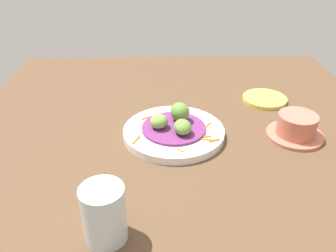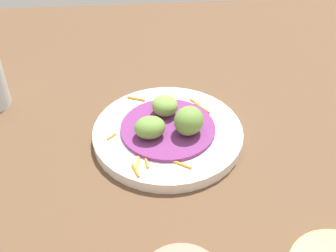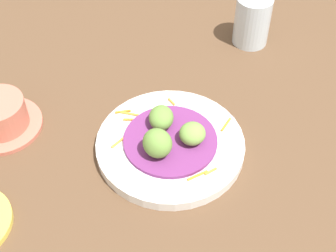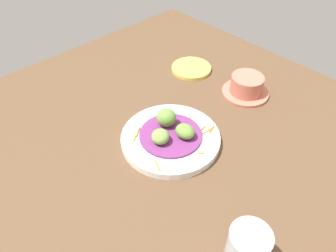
{
  "view_description": "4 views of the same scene",
  "coord_description": "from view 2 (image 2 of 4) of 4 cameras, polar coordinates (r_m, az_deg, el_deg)",
  "views": [
    {
      "loc": [
        3.79,
        75.25,
        47.93
      ],
      "look_at": [
        2.5,
        3.84,
        5.64
      ],
      "focal_mm": 37.29,
      "sensor_mm": 36.0,
      "label": 1
    },
    {
      "loc": [
        -54.17,
        6.87,
        50.53
      ],
      "look_at": [
        -0.26,
        2.41,
        5.8
      ],
      "focal_mm": 47.03,
      "sensor_mm": 36.0,
      "label": 2
    },
    {
      "loc": [
        8.25,
        -50.4,
        65.31
      ],
      "look_at": [
        0.43,
        4.04,
        5.77
      ],
      "focal_mm": 52.38,
      "sensor_mm": 36.0,
      "label": 3
    },
    {
      "loc": [
        41.53,
        44.13,
        61.19
      ],
      "look_at": [
        0.87,
        1.2,
        6.33
      ],
      "focal_mm": 35.12,
      "sensor_mm": 36.0,
      "label": 4
    }
  ],
  "objects": [
    {
      "name": "carrot_garnish",
      "position": [
        0.71,
        -1.16,
        -1.2
      ],
      "size": [
        20.24,
        17.73,
        0.4
      ],
      "color": "orange",
      "rests_on": "main_plate"
    },
    {
      "name": "main_plate",
      "position": [
        0.73,
        -0.03,
        -1.07
      ],
      "size": [
        24.79,
        24.79,
        1.88
      ],
      "primitive_type": "cylinder",
      "color": "white",
      "rests_on": "table_surface"
    },
    {
      "name": "cabbage_bed",
      "position": [
        0.72,
        -0.03,
        -0.31
      ],
      "size": [
        15.64,
        15.64,
        0.64
      ],
      "primitive_type": "cylinder",
      "color": "#702D6B",
      "rests_on": "main_plate"
    },
    {
      "name": "table_surface",
      "position": [
        0.74,
        1.85,
        -2.65
      ],
      "size": [
        110.0,
        110.0,
        2.0
      ],
      "primitive_type": "cube",
      "color": "brown",
      "rests_on": "ground"
    },
    {
      "name": "guac_scoop_center",
      "position": [
        0.7,
        2.71,
        0.68
      ],
      "size": [
        6.75,
        6.74,
        4.75
      ],
      "primitive_type": "ellipsoid",
      "rotation": [
        0.0,
        0.0,
        2.37
      ],
      "color": "olive",
      "rests_on": "cabbage_bed"
    },
    {
      "name": "guac_scoop_right",
      "position": [
        0.74,
        -0.41,
        2.66
      ],
      "size": [
        5.81,
        5.86,
        3.4
      ],
      "primitive_type": "ellipsoid",
      "rotation": [
        0.0,
        0.0,
        4.25
      ],
      "color": "#759E47",
      "rests_on": "cabbage_bed"
    },
    {
      "name": "guac_scoop_left",
      "position": [
        0.69,
        -2.36,
        -0.19
      ],
      "size": [
        4.8,
        5.5,
        3.44
      ],
      "primitive_type": "ellipsoid",
      "rotation": [
        0.0,
        0.0,
        3.28
      ],
      "color": "olive",
      "rests_on": "cabbage_bed"
    }
  ]
}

